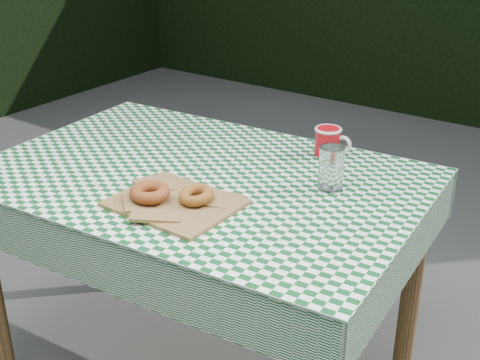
% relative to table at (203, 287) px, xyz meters
% --- Properties ---
extents(ground, '(60.00, 60.00, 0.00)m').
position_rel_table_xyz_m(ground, '(-0.00, 0.18, -0.38)').
color(ground, '#51504C').
rests_on(ground, ground).
extents(table, '(1.26, 0.88, 0.75)m').
position_rel_table_xyz_m(table, '(0.00, 0.00, 0.00)').
color(table, brown).
rests_on(table, ground).
extents(tablecloth, '(1.28, 0.90, 0.01)m').
position_rel_table_xyz_m(tablecloth, '(0.00, 0.00, 0.38)').
color(tablecloth, '#0B481B').
rests_on(tablecloth, table).
extents(paper_bag, '(0.31, 0.25, 0.02)m').
position_rel_table_xyz_m(paper_bag, '(0.07, -0.19, 0.39)').
color(paper_bag, olive).
rests_on(paper_bag, tablecloth).
extents(bagel_front, '(0.12, 0.12, 0.03)m').
position_rel_table_xyz_m(bagel_front, '(0.01, -0.22, 0.41)').
color(bagel_front, brown).
rests_on(bagel_front, paper_bag).
extents(bagel_back, '(0.12, 0.12, 0.03)m').
position_rel_table_xyz_m(bagel_back, '(0.12, -0.16, 0.41)').
color(bagel_back, '#94601E').
rests_on(bagel_back, paper_bag).
extents(coffee_mug, '(0.17, 0.17, 0.09)m').
position_rel_table_xyz_m(coffee_mug, '(0.23, 0.33, 0.42)').
color(coffee_mug, '#AE0B13').
rests_on(coffee_mug, tablecloth).
extents(drinking_glass, '(0.08, 0.08, 0.12)m').
position_rel_table_xyz_m(drinking_glass, '(0.35, 0.12, 0.44)').
color(drinking_glass, white).
rests_on(drinking_glass, tablecloth).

